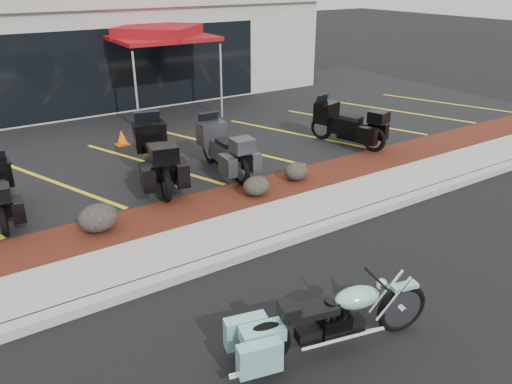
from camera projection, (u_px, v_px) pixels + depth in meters
ground at (287, 278)px, 7.79m from camera, size 90.00×90.00×0.00m
curb at (255, 249)px, 8.45m from camera, size 24.00×0.25×0.15m
sidewalk at (234, 233)px, 8.99m from camera, size 24.00×1.20×0.15m
mulch_bed at (204, 208)px, 9.91m from camera, size 24.00×1.20×0.16m
upper_lot at (115, 138)px, 14.05m from camera, size 26.00×9.60×0.15m
dealership_building at (53, 43)px, 18.08m from camera, size 18.00×8.16×4.00m
boulder_left at (98, 218)px, 8.79m from camera, size 0.70×0.59×0.50m
boulder_mid at (256, 186)px, 10.22m from camera, size 0.57×0.48×0.41m
boulder_right at (296, 171)px, 10.97m from camera, size 0.56×0.47×0.40m
hero_cruiser at (402, 301)px, 6.46m from camera, size 2.78×1.26×0.95m
touring_black_mid at (149, 141)px, 11.29m from camera, size 1.44×2.59×1.42m
touring_grey at (209, 138)px, 11.82m from camera, size 0.93×2.20×1.26m
touring_black_rear at (322, 117)px, 13.49m from camera, size 1.43×2.33×1.27m
traffic_cone at (122, 138)px, 13.22m from camera, size 0.39×0.39×0.40m
popup_canopy at (159, 34)px, 15.21m from camera, size 3.48×3.48×2.73m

